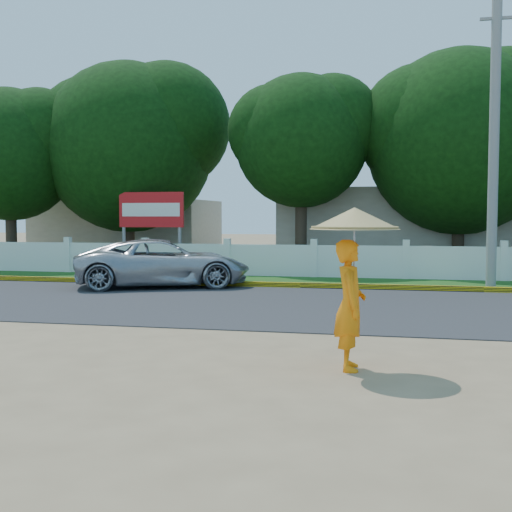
# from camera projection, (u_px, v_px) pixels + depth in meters

# --- Properties ---
(ground) EXTENTS (120.00, 120.00, 0.00)m
(ground) POSITION_uv_depth(u_px,v_px,m) (230.00, 342.00, 10.56)
(ground) COLOR #9E8460
(ground) RESTS_ON ground
(road) EXTENTS (60.00, 7.00, 0.02)m
(road) POSITION_uv_depth(u_px,v_px,m) (279.00, 305.00, 14.95)
(road) COLOR #38383A
(road) RESTS_ON ground
(grass_verge) EXTENTS (60.00, 3.50, 0.03)m
(grass_verge) POSITION_uv_depth(u_px,v_px,m) (308.00, 282.00, 20.07)
(grass_verge) COLOR #2D601E
(grass_verge) RESTS_ON ground
(curb) EXTENTS (40.00, 0.18, 0.16)m
(curb) POSITION_uv_depth(u_px,v_px,m) (300.00, 285.00, 18.41)
(curb) COLOR yellow
(curb) RESTS_ON ground
(fence) EXTENTS (40.00, 0.10, 1.10)m
(fence) POSITION_uv_depth(u_px,v_px,m) (314.00, 261.00, 21.45)
(fence) COLOR silver
(fence) RESTS_ON ground
(building_near) EXTENTS (10.00, 6.00, 3.20)m
(building_near) POSITION_uv_depth(u_px,v_px,m) (404.00, 227.00, 27.38)
(building_near) COLOR #B7AD99
(building_near) RESTS_ON ground
(building_far) EXTENTS (8.00, 5.00, 2.80)m
(building_far) POSITION_uv_depth(u_px,v_px,m) (129.00, 230.00, 31.11)
(building_far) COLOR #B7AD99
(building_far) RESTS_ON ground
(utility_pole) EXTENTS (0.28, 0.28, 8.33)m
(utility_pole) POSITION_uv_depth(u_px,v_px,m) (494.00, 141.00, 17.93)
(utility_pole) COLOR gray
(utility_pole) RESTS_ON ground
(vehicle) EXTENTS (5.54, 4.07, 1.40)m
(vehicle) POSITION_uv_depth(u_px,v_px,m) (163.00, 263.00, 18.70)
(vehicle) COLOR #ABAEB3
(vehicle) RESTS_ON ground
(monk_with_parasol) EXTENTS (1.21, 1.21, 2.19)m
(monk_with_parasol) POSITION_uv_depth(u_px,v_px,m) (352.00, 264.00, 8.60)
(monk_with_parasol) COLOR orange
(monk_with_parasol) RESTS_ON ground
(billboard) EXTENTS (2.50, 0.13, 2.95)m
(billboard) POSITION_uv_depth(u_px,v_px,m) (151.00, 214.00, 23.72)
(billboard) COLOR gray
(billboard) RESTS_ON ground
(tree_row) EXTENTS (37.63, 7.87, 8.41)m
(tree_row) POSITION_uv_depth(u_px,v_px,m) (414.00, 140.00, 23.57)
(tree_row) COLOR #473828
(tree_row) RESTS_ON ground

